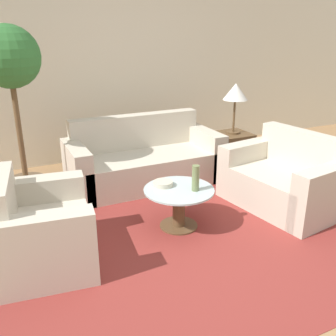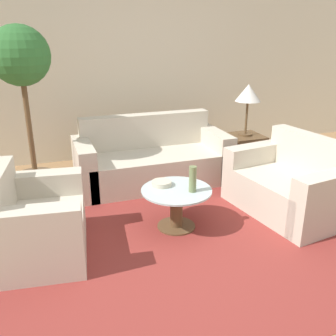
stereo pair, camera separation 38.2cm
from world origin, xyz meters
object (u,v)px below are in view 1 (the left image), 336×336
object	(u,v)px
table_lamp	(235,93)
bowl	(163,184)
sofa_main	(143,161)
armchair	(37,233)
loveseat	(285,182)
vase	(196,178)
coffee_table	(179,202)
potted_plant	(12,81)

from	to	relation	value
table_lamp	bowl	bearing A→B (deg)	-146.40
sofa_main	armchair	distance (m)	1.97
loveseat	bowl	distance (m)	1.43
loveseat	table_lamp	bearing A→B (deg)	165.50
table_lamp	loveseat	bearing A→B (deg)	-96.32
armchair	table_lamp	bearing A→B (deg)	-59.30
sofa_main	armchair	bearing A→B (deg)	-138.77
table_lamp	vase	world-z (taller)	table_lamp
armchair	bowl	xyz separation A→B (m)	(1.25, 0.17, 0.16)
coffee_table	loveseat	bearing A→B (deg)	-2.59
coffee_table	potted_plant	distance (m)	2.14
bowl	sofa_main	bearing A→B (deg)	78.13
coffee_table	bowl	bearing A→B (deg)	127.75
table_lamp	potted_plant	bearing A→B (deg)	177.31
armchair	loveseat	size ratio (longest dim) A/B	0.79
sofa_main	coffee_table	distance (m)	1.27
sofa_main	potted_plant	bearing A→B (deg)	178.83
armchair	bowl	size ratio (longest dim) A/B	5.38
sofa_main	bowl	size ratio (longest dim) A/B	9.75
sofa_main	coffee_table	bearing A→B (deg)	-95.84
coffee_table	table_lamp	world-z (taller)	table_lamp
sofa_main	bowl	world-z (taller)	sofa_main
table_lamp	sofa_main	bearing A→B (deg)	175.66
coffee_table	table_lamp	size ratio (longest dim) A/B	1.01
table_lamp	potted_plant	size ratio (longest dim) A/B	0.35
vase	potted_plant	bearing A→B (deg)	135.69
armchair	potted_plant	size ratio (longest dim) A/B	0.55
bowl	loveseat	bearing A→B (deg)	-7.97
loveseat	table_lamp	xyz separation A→B (m)	(0.14, 1.22, 0.80)
armchair	coffee_table	world-z (taller)	armchair
sofa_main	bowl	bearing A→B (deg)	-101.87
loveseat	table_lamp	world-z (taller)	table_lamp
coffee_table	armchair	bearing A→B (deg)	-178.52
potted_plant	bowl	xyz separation A→B (m)	(1.19, -1.16, -0.94)
table_lamp	armchair	bearing A→B (deg)	-156.74
sofa_main	armchair	world-z (taller)	sofa_main
sofa_main	coffee_table	size ratio (longest dim) A/B	2.77
armchair	loveseat	xyz separation A→B (m)	(2.66, -0.02, -0.00)
table_lamp	potted_plant	xyz separation A→B (m)	(-2.74, 0.13, 0.30)
bowl	coffee_table	bearing A→B (deg)	-52.25
armchair	coffee_table	bearing A→B (deg)	-81.09
table_lamp	coffee_table	bearing A→B (deg)	-140.98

